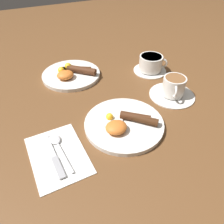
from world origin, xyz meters
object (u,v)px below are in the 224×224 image
breakfast_plate_far (71,74)px  knife (54,158)px  teacup_far (151,64)px  spoon (57,143)px  teacup_near (173,89)px  breakfast_plate_near (124,123)px

breakfast_plate_far → knife: (-0.16, -0.40, -0.01)m
teacup_far → spoon: 0.54m
teacup_near → teacup_far: 0.19m
breakfast_plate_near → teacup_far: 0.37m
teacup_near → teacup_far: bearing=83.3°
teacup_far → knife: teacup_far is taller
breakfast_plate_far → spoon: (-0.15, -0.35, -0.01)m
teacup_near → spoon: 0.45m
breakfast_plate_near → breakfast_plate_far: bearing=100.5°
breakfast_plate_far → knife: breakfast_plate_far is taller
knife → teacup_near: bearing=-80.9°
breakfast_plate_far → breakfast_plate_near: bearing=-79.5°
teacup_far → spoon: teacup_far is taller
spoon → breakfast_plate_far: bearing=-29.1°
teacup_near → knife: 0.48m
knife → spoon: 0.05m
breakfast_plate_near → teacup_near: size_ratio=1.49×
breakfast_plate_near → teacup_far: teacup_far is taller
breakfast_plate_far → spoon: 0.38m
teacup_near → knife: (-0.47, -0.11, -0.02)m
spoon → teacup_near: bearing=-88.7°
breakfast_plate_far → knife: size_ratio=1.46×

